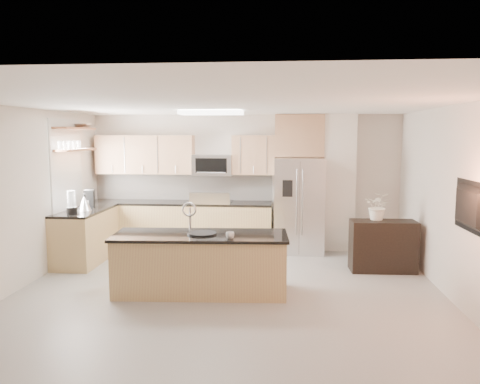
# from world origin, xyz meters

# --- Properties ---
(floor) EXTENTS (6.50, 6.50, 0.00)m
(floor) POSITION_xyz_m (0.00, 0.00, 0.00)
(floor) COLOR #9B9994
(floor) RESTS_ON ground
(ceiling) EXTENTS (6.00, 6.50, 0.02)m
(ceiling) POSITION_xyz_m (0.00, 0.00, 2.60)
(ceiling) COLOR white
(ceiling) RESTS_ON wall_back
(wall_back) EXTENTS (6.00, 0.02, 2.60)m
(wall_back) POSITION_xyz_m (0.00, 3.25, 1.30)
(wall_back) COLOR beige
(wall_back) RESTS_ON floor
(wall_front) EXTENTS (6.00, 0.02, 2.60)m
(wall_front) POSITION_xyz_m (0.00, -3.25, 1.30)
(wall_front) COLOR beige
(wall_front) RESTS_ON floor
(wall_left) EXTENTS (0.02, 6.50, 2.60)m
(wall_left) POSITION_xyz_m (-3.00, 0.00, 1.30)
(wall_left) COLOR beige
(wall_left) RESTS_ON floor
(wall_right) EXTENTS (0.02, 6.50, 2.60)m
(wall_right) POSITION_xyz_m (3.00, 0.00, 1.30)
(wall_right) COLOR beige
(wall_right) RESTS_ON floor
(back_counter) EXTENTS (3.55, 0.66, 1.44)m
(back_counter) POSITION_xyz_m (-1.23, 2.93, 0.47)
(back_counter) COLOR tan
(back_counter) RESTS_ON floor
(left_counter) EXTENTS (0.66, 1.50, 0.92)m
(left_counter) POSITION_xyz_m (-2.67, 1.85, 0.46)
(left_counter) COLOR tan
(left_counter) RESTS_ON floor
(range) EXTENTS (0.76, 0.64, 1.14)m
(range) POSITION_xyz_m (-0.60, 2.92, 0.47)
(range) COLOR black
(range) RESTS_ON floor
(upper_cabinets) EXTENTS (3.50, 0.33, 0.75)m
(upper_cabinets) POSITION_xyz_m (-1.30, 3.09, 1.83)
(upper_cabinets) COLOR tan
(upper_cabinets) RESTS_ON wall_back
(microwave) EXTENTS (0.76, 0.40, 0.40)m
(microwave) POSITION_xyz_m (-0.60, 3.04, 1.63)
(microwave) COLOR silver
(microwave) RESTS_ON upper_cabinets
(refrigerator) EXTENTS (0.92, 0.78, 1.78)m
(refrigerator) POSITION_xyz_m (1.06, 2.87, 0.89)
(refrigerator) COLOR silver
(refrigerator) RESTS_ON floor
(partition_column) EXTENTS (0.60, 0.30, 2.60)m
(partition_column) POSITION_xyz_m (1.82, 3.10, 1.30)
(partition_column) COLOR white
(partition_column) RESTS_ON floor
(window) EXTENTS (0.04, 1.15, 1.65)m
(window) POSITION_xyz_m (-2.98, 1.85, 1.65)
(window) COLOR white
(window) RESTS_ON wall_left
(shelf_lower) EXTENTS (0.30, 1.20, 0.04)m
(shelf_lower) POSITION_xyz_m (-2.85, 1.95, 1.95)
(shelf_lower) COLOR #94583B
(shelf_lower) RESTS_ON wall_left
(shelf_upper) EXTENTS (0.30, 1.20, 0.04)m
(shelf_upper) POSITION_xyz_m (-2.85, 1.95, 2.32)
(shelf_upper) COLOR #94583B
(shelf_upper) RESTS_ON wall_left
(ceiling_fixture) EXTENTS (1.00, 0.50, 0.06)m
(ceiling_fixture) POSITION_xyz_m (-0.40, 1.60, 2.56)
(ceiling_fixture) COLOR white
(ceiling_fixture) RESTS_ON ceiling
(island) EXTENTS (2.46, 1.01, 1.26)m
(island) POSITION_xyz_m (-0.39, 0.39, 0.42)
(island) COLOR tan
(island) RESTS_ON floor
(credenza) EXTENTS (1.05, 0.47, 0.83)m
(credenza) POSITION_xyz_m (2.38, 1.69, 0.42)
(credenza) COLOR black
(credenza) RESTS_ON floor
(cup) EXTENTS (0.12, 0.12, 0.09)m
(cup) POSITION_xyz_m (0.06, 0.14, 0.88)
(cup) COLOR silver
(cup) RESTS_ON island
(platter) EXTENTS (0.52, 0.52, 0.02)m
(platter) POSITION_xyz_m (-0.36, 0.39, 0.85)
(platter) COLOR black
(platter) RESTS_ON island
(blender) EXTENTS (0.17, 0.17, 0.39)m
(blender) POSITION_xyz_m (-2.67, 1.36, 1.09)
(blender) COLOR black
(blender) RESTS_ON left_counter
(kettle) EXTENTS (0.23, 0.23, 0.29)m
(kettle) POSITION_xyz_m (-2.62, 1.74, 1.05)
(kettle) COLOR silver
(kettle) RESTS_ON left_counter
(coffee_maker) EXTENTS (0.21, 0.24, 0.31)m
(coffee_maker) POSITION_xyz_m (-2.69, 2.11, 1.07)
(coffee_maker) COLOR black
(coffee_maker) RESTS_ON left_counter
(bowl) EXTENTS (0.39, 0.39, 0.09)m
(bowl) POSITION_xyz_m (-2.85, 2.31, 2.38)
(bowl) COLOR silver
(bowl) RESTS_ON shelf_upper
(flower_vase) EXTENTS (0.76, 0.71, 0.68)m
(flower_vase) POSITION_xyz_m (2.30, 1.77, 1.17)
(flower_vase) COLOR white
(flower_vase) RESTS_ON credenza
(television) EXTENTS (0.14, 1.08, 0.62)m
(television) POSITION_xyz_m (2.91, -0.20, 1.35)
(television) COLOR black
(television) RESTS_ON wall_right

